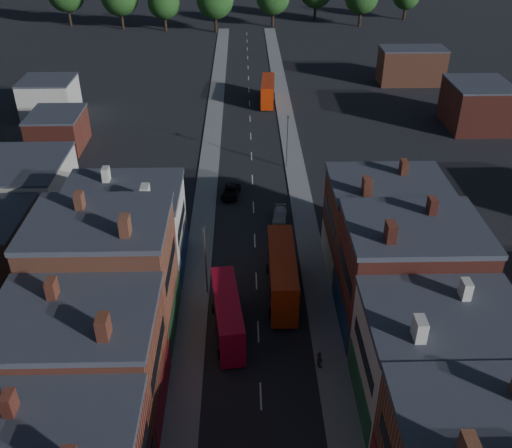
{
  "coord_description": "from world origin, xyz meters",
  "views": [
    {
      "loc": [
        -1.17,
        -17.35,
        37.66
      ],
      "look_at": [
        0.0,
        33.49,
        6.35
      ],
      "focal_mm": 40.0,
      "sensor_mm": 36.0,
      "label": 1
    }
  ],
  "objects_px": {
    "bus_0": "(227,314)",
    "ped_3": "(319,359)",
    "bus_1": "(282,273)",
    "car_3": "(280,215)",
    "car_2": "(231,192)",
    "bus_2": "(268,91)"
  },
  "relations": [
    {
      "from": "bus_1",
      "to": "car_3",
      "type": "height_order",
      "value": "bus_1"
    },
    {
      "from": "bus_1",
      "to": "car_2",
      "type": "height_order",
      "value": "bus_1"
    },
    {
      "from": "bus_0",
      "to": "bus_2",
      "type": "xyz_separation_m",
      "value": [
        6.41,
        64.45,
        0.07
      ]
    },
    {
      "from": "bus_1",
      "to": "car_2",
      "type": "bearing_deg",
      "value": 105.25
    },
    {
      "from": "ped_3",
      "to": "car_2",
      "type": "bearing_deg",
      "value": -4.99
    },
    {
      "from": "bus_1",
      "to": "car_2",
      "type": "distance_m",
      "value": 22.35
    },
    {
      "from": "car_2",
      "to": "bus_1",
      "type": "bearing_deg",
      "value": -67.36
    },
    {
      "from": "bus_2",
      "to": "car_2",
      "type": "bearing_deg",
      "value": -96.22
    },
    {
      "from": "bus_2",
      "to": "car_3",
      "type": "xyz_separation_m",
      "value": [
        -0.23,
        -43.46,
        -1.78
      ]
    },
    {
      "from": "bus_2",
      "to": "car_2",
      "type": "height_order",
      "value": "bus_2"
    },
    {
      "from": "bus_2",
      "to": "ped_3",
      "type": "bearing_deg",
      "value": -84.71
    },
    {
      "from": "bus_2",
      "to": "car_2",
      "type": "xyz_separation_m",
      "value": [
        -6.55,
        -37.09,
        -1.72
      ]
    },
    {
      "from": "car_3",
      "to": "ped_3",
      "type": "bearing_deg",
      "value": -79.17
    },
    {
      "from": "car_3",
      "to": "car_2",
      "type": "bearing_deg",
      "value": 141.13
    },
    {
      "from": "bus_1",
      "to": "ped_3",
      "type": "relative_size",
      "value": 6.56
    },
    {
      "from": "car_2",
      "to": "bus_0",
      "type": "bearing_deg",
      "value": -81.75
    },
    {
      "from": "car_3",
      "to": "ped_3",
      "type": "xyz_separation_m",
      "value": [
        2.03,
        -25.7,
        0.39
      ]
    },
    {
      "from": "bus_0",
      "to": "car_3",
      "type": "relative_size",
      "value": 2.42
    },
    {
      "from": "car_2",
      "to": "car_3",
      "type": "relative_size",
      "value": 1.15
    },
    {
      "from": "bus_0",
      "to": "bus_1",
      "type": "xyz_separation_m",
      "value": [
        5.5,
        5.83,
        0.38
      ]
    },
    {
      "from": "bus_1",
      "to": "bus_2",
      "type": "distance_m",
      "value": 58.63
    },
    {
      "from": "bus_0",
      "to": "ped_3",
      "type": "xyz_separation_m",
      "value": [
        8.21,
        -4.71,
        -1.32
      ]
    }
  ]
}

